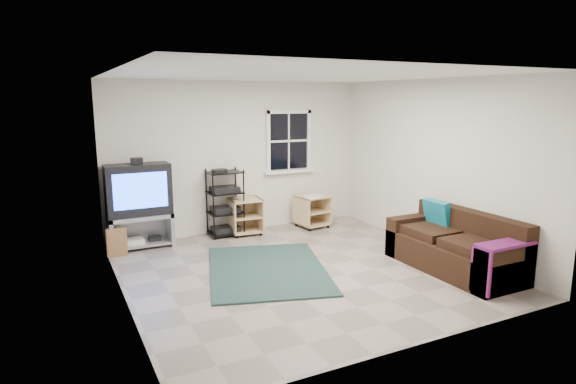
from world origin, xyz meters
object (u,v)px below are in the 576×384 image
side_table_right (311,208)px  tv_unit (139,199)px  sofa (456,248)px  side_table_left (245,215)px  av_rack (225,207)px

side_table_right → tv_unit: bearing=177.9°
tv_unit → side_table_right: size_ratio=2.34×
side_table_right → sofa: (0.65, -2.85, -0.03)m
side_table_left → sofa: sofa is taller
sofa → av_rack: bearing=126.8°
tv_unit → av_rack: size_ratio=1.24×
tv_unit → side_table_right: 3.04m
side_table_left → side_table_right: side_table_left is taller
side_table_left → av_rack: bearing=178.2°
av_rack → side_table_left: bearing=-1.8°
side_table_right → sofa: sofa is taller
side_table_right → sofa: bearing=-77.1°
av_rack → sofa: size_ratio=0.60×
tv_unit → av_rack: bearing=1.5°
tv_unit → av_rack: 1.44m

